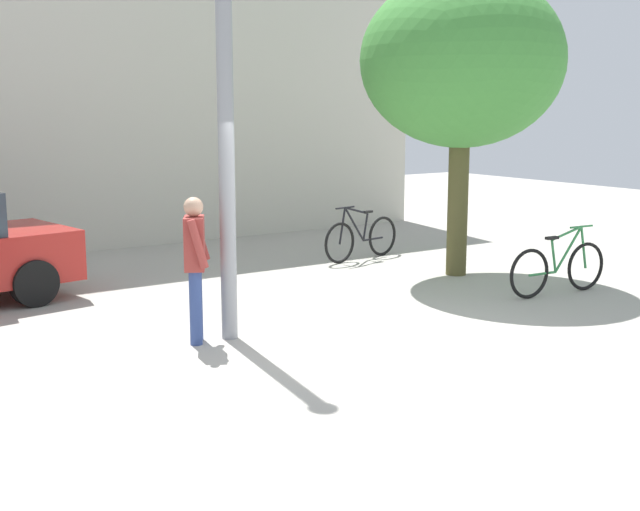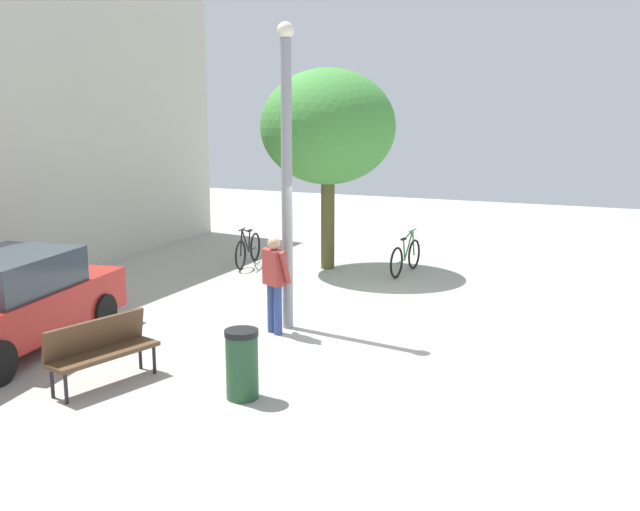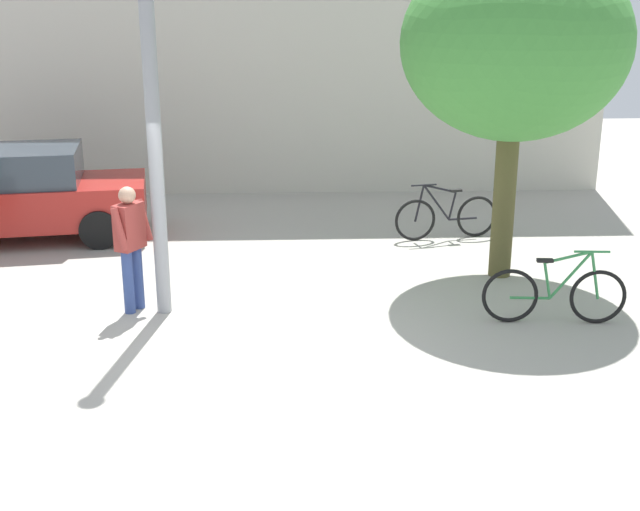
% 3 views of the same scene
% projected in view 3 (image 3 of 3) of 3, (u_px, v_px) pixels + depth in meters
% --- Properties ---
extents(ground_plane, '(36.00, 36.00, 0.00)m').
position_uv_depth(ground_plane, '(240.00, 352.00, 9.77)').
color(ground_plane, '#A8A399').
extents(building_facade, '(14.21, 2.00, 6.80)m').
position_uv_depth(building_facade, '(257.00, 22.00, 17.29)').
color(building_facade, beige).
rests_on(building_facade, ground_plane).
extents(lamppost, '(0.28, 0.28, 5.16)m').
position_uv_depth(lamppost, '(152.00, 101.00, 10.18)').
color(lamppost, gray).
rests_on(lamppost, ground_plane).
extents(person_by_lamppost, '(0.48, 0.63, 1.67)m').
position_uv_depth(person_by_lamppost, '(131.00, 240.00, 10.76)').
color(person_by_lamppost, '#334784').
rests_on(person_by_lamppost, ground_plane).
extents(plaza_tree, '(3.13, 3.13, 4.68)m').
position_uv_depth(plaza_tree, '(515.00, 44.00, 11.40)').
color(plaza_tree, brown).
rests_on(plaza_tree, ground_plane).
extents(bicycle_green, '(1.81, 0.19, 0.97)m').
position_uv_depth(bicycle_green, '(555.00, 294.00, 10.53)').
color(bicycle_green, black).
rests_on(bicycle_green, ground_plane).
extents(bicycle_black, '(1.79, 0.37, 0.97)m').
position_uv_depth(bicycle_black, '(446.00, 217.00, 14.10)').
color(bicycle_black, black).
rests_on(bicycle_black, ground_plane).
extents(parked_car_red, '(4.40, 2.29, 1.55)m').
position_uv_depth(parked_car_red, '(17.00, 194.00, 13.97)').
color(parked_car_red, '#AD231E').
rests_on(parked_car_red, ground_plane).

